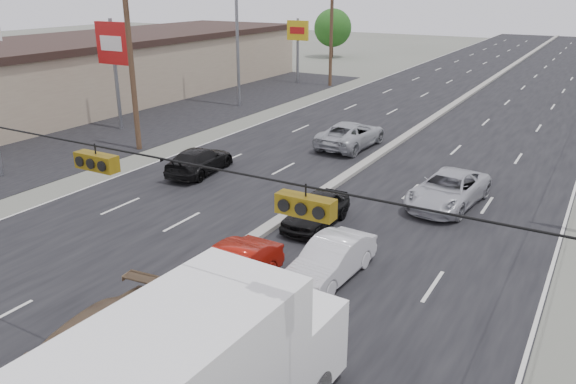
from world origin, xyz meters
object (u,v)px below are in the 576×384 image
box_truck (204,383)px  queue_car_b (331,260)px  oncoming_far (351,135)px  tan_sedan (86,365)px  tree_left_far (333,28)px  queue_car_c (448,190)px  utility_pole_left_b (131,59)px  queue_car_a (316,211)px  pole_sign_far (298,36)px  oncoming_near (200,161)px  utility_pole_left_c (331,30)px  pole_sign_mid (113,50)px  red_sedan (230,272)px

box_truck → queue_car_b: box_truck is taller
box_truck → oncoming_far: size_ratio=1.35×
tan_sedan → tree_left_far: bearing=104.9°
box_truck → queue_car_c: 16.21m
queue_car_c → utility_pole_left_b: bearing=-173.0°
tree_left_far → queue_car_a: tree_left_far is taller
queue_car_c → tan_sedan: bearing=-97.1°
utility_pole_left_b → queue_car_a: bearing=-18.3°
pole_sign_far → oncoming_near: pole_sign_far is taller
oncoming_near → utility_pole_left_c: bearing=-84.4°
utility_pole_left_c → oncoming_near: size_ratio=2.24×
pole_sign_mid → queue_car_a: bearing=-22.5°
utility_pole_left_c → queue_car_c: size_ratio=1.98×
pole_sign_far → red_sedan: 39.66m
pole_sign_far → queue_car_b: size_ratio=1.50×
tan_sedan → queue_car_b: (2.36, 7.78, -0.19)m
utility_pole_left_b → tree_left_far: (-9.50, 45.00, -1.39)m
utility_pole_left_c → tree_left_far: bearing=115.4°
box_truck → oncoming_near: size_ratio=1.62×
pole_sign_far → queue_car_a: size_ratio=1.59×
utility_pole_left_c → queue_car_a: (13.90, -29.60, -4.47)m
utility_pole_left_c → red_sedan: (13.95, -35.42, -4.43)m
pole_sign_mid → queue_car_a: (18.40, -7.60, -4.47)m
pole_sign_far → queue_car_a: bearing=-59.6°
oncoming_far → box_truck: bearing=109.7°
utility_pole_left_b → red_sedan: bearing=-36.8°
tan_sedan → queue_car_a: tan_sedan is taller
utility_pole_left_b → pole_sign_mid: utility_pole_left_b is taller
pole_sign_mid → red_sedan: pole_sign_mid is taller
pole_sign_mid → pole_sign_far: (1.00, 22.00, -0.71)m
queue_car_c → oncoming_near: queue_car_c is taller
utility_pole_left_b → queue_car_b: (16.26, -8.13, -4.45)m
tree_left_far → oncoming_near: 49.23m
box_truck → queue_car_b: 8.04m
pole_sign_mid → queue_car_c: (22.27, -2.84, -4.41)m
queue_car_c → oncoming_far: size_ratio=0.95×
box_truck → pole_sign_mid: bearing=141.5°
pole_sign_far → queue_car_b: (19.76, -33.13, -3.75)m
box_truck → oncoming_near: (-11.59, 14.31, -1.20)m
utility_pole_left_b → oncoming_near: 7.51m
tree_left_far → oncoming_far: size_ratio=1.14×
pole_sign_mid → tan_sedan: bearing=-45.8°
tree_left_far → tan_sedan: 65.31m
utility_pole_left_b → oncoming_far: size_ratio=1.87×
utility_pole_left_b → oncoming_far: 13.03m
pole_sign_mid → oncoming_far: 15.91m
utility_pole_left_b → queue_car_c: bearing=0.5°
red_sedan → oncoming_near: 11.94m
utility_pole_left_c → queue_car_b: (16.26, -33.13, -4.45)m
red_sedan → oncoming_far: size_ratio=0.77×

